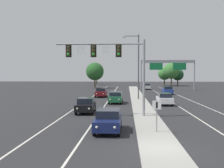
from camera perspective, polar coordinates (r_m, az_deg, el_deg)
ground_plane at (r=16.10m, az=9.75°, el=-12.89°), size 260.00×260.00×0.00m
median_island at (r=33.74m, az=6.13°, el=-4.84°), size 2.40×110.00×0.15m
lane_stripe_oncoming_center at (r=40.75m, az=-1.05°, el=-3.73°), size 0.14×100.00×0.01m
lane_stripe_receding_center at (r=41.18m, az=12.15°, el=-3.72°), size 0.14×100.00×0.01m
edge_stripe_left at (r=41.11m, az=-5.65°, el=-3.69°), size 0.14×100.00×0.01m
edge_stripe_right at (r=41.83m, az=16.62°, el=-3.67°), size 0.14×100.00×0.01m
overhead_signal_mast at (r=27.07m, az=0.01°, el=5.03°), size 8.47×0.44×7.20m
median_sign_post at (r=19.87m, az=8.91°, el=-5.35°), size 0.60×0.10×2.20m
street_lamp_median at (r=44.49m, az=5.03°, el=4.22°), size 2.58×0.28×10.00m
car_oncoming_navy at (r=20.58m, az=-0.74°, el=-7.22°), size 1.86×4.49×1.58m
car_oncoming_black at (r=30.28m, az=-5.25°, el=-4.22°), size 1.92×4.51×1.58m
car_oncoming_green at (r=39.82m, az=0.75°, el=-2.69°), size 1.92×4.51×1.58m
car_oncoming_darkred at (r=50.33m, az=-2.19°, el=-1.68°), size 1.82×4.47×1.58m
car_receding_white at (r=38.32m, az=10.45°, el=-2.91°), size 1.83×4.47×1.58m
car_receding_blue at (r=58.26m, az=11.01°, el=-1.20°), size 1.83×4.47×1.58m
car_receding_silver at (r=74.77m, az=6.96°, el=-0.45°), size 1.90×4.50×1.58m
highway_sign_gantry at (r=71.66m, az=11.06°, el=3.69°), size 13.28×0.42×7.50m
tree_far_left_c at (r=79.70m, az=-3.44°, el=2.51°), size 4.98×4.98×7.20m
tree_far_right_a at (r=98.71m, az=12.99°, el=1.83°), size 3.97×3.97×5.74m
tree_far_right_b at (r=95.61m, az=11.77°, el=2.58°), size 5.28×5.28×7.63m
tree_far_left_a at (r=107.78m, az=-3.08°, el=2.27°), size 4.70×4.70×6.80m
tree_far_right_c at (r=99.18m, az=10.43°, el=2.03°), size 4.30×4.30×6.22m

